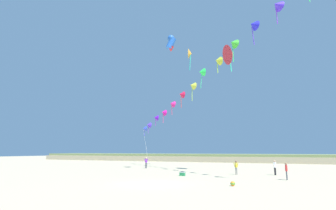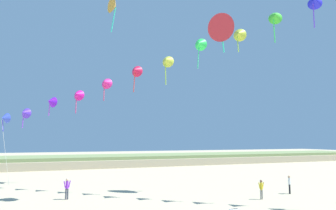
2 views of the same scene
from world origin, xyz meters
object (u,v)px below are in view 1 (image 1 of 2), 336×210
person_near_right (286,170)px  person_mid_center (236,167)px  beach_cooler (182,174)px  person_near_left (146,162)px  large_kite_mid_trail (171,43)px  person_far_left (275,166)px  beach_ball (233,184)px  large_kite_high_solo (190,54)px  large_kite_low_lead (230,54)px

person_near_right → person_mid_center: (-5.23, 3.72, 0.00)m
beach_cooler → person_mid_center: bearing=36.3°
person_mid_center → beach_cooler: bearing=-143.7°
person_near_left → large_kite_mid_trail: (5.63, -3.15, 17.52)m
person_near_left → person_far_left: size_ratio=1.05×
person_mid_center → beach_cooler: (-5.12, -3.75, -0.69)m
person_near_left → large_kite_mid_trail: bearing=-29.2°
large_kite_mid_trail → person_near_left: bearing=150.8°
person_near_right → beach_ball: 7.44m
person_near_right → person_mid_center: person_mid_center is taller
large_kite_high_solo → beach_ball: 33.11m
large_kite_low_lead → large_kite_mid_trail: 8.88m
large_kite_high_solo → beach_ball: (11.32, -23.42, -20.49)m
large_kite_mid_trail → person_mid_center: bearing=-16.1°
person_mid_center → large_kite_low_lead: bearing=101.7°
person_near_right → large_kite_mid_trail: size_ratio=0.60×
person_mid_center → beach_ball: person_mid_center is taller
person_near_left → person_far_left: (18.88, -4.63, -0.04)m
person_near_left → person_mid_center: size_ratio=1.09×
beach_ball → large_kite_high_solo: bearing=115.8°
person_far_left → beach_ball: 11.56m
beach_cooler → large_kite_high_solo: bearing=105.7°
large_kite_low_lead → large_kite_high_solo: 13.88m
large_kite_mid_trail → large_kite_high_solo: (-0.72, 10.71, 2.16)m
person_near_left → large_kite_high_solo: (4.92, 7.56, 19.68)m
large_kite_high_solo → person_near_right: bearing=-48.4°
person_near_right → large_kite_mid_trail: bearing=156.2°
person_near_right → person_far_left: bearing=103.5°
person_far_left → beach_ball: bearing=-103.2°
person_near_right → beach_ball: person_near_right is taller
person_near_left → beach_cooler: 13.64m
large_kite_low_lead → large_kite_mid_trail: size_ratio=1.53×
large_kite_low_lead → beach_cooler: size_ratio=6.84×
large_kite_low_lead → beach_ball: bearing=-81.0°
large_kite_high_solo → beach_ball: bearing=-64.2°
large_kite_mid_trail → beach_ball: bearing=-50.2°
person_far_left → large_kite_high_solo: 27.07m
person_far_left → beach_cooler: (-9.17, -4.92, -0.73)m
person_far_left → large_kite_low_lead: (-4.88, 2.84, 14.93)m
person_near_left → large_kite_high_solo: large_kite_high_solo is taller
beach_ball → person_near_right: bearing=59.0°
large_kite_low_lead → large_kite_high_solo: (-9.08, 9.34, 4.80)m
person_mid_center → large_kite_low_lead: large_kite_low_lead is taller
person_near_left → person_far_left: person_near_left is taller
beach_cooler → beach_ball: bearing=-44.0°
person_near_left → person_mid_center: person_near_left is taller
person_near_left → large_kite_low_lead: (14.00, -1.79, 14.88)m
person_near_left → beach_cooler: (9.71, -9.55, -0.77)m
person_near_right → person_near_left: bearing=154.6°
large_kite_high_solo → beach_cooler: size_ratio=7.23×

